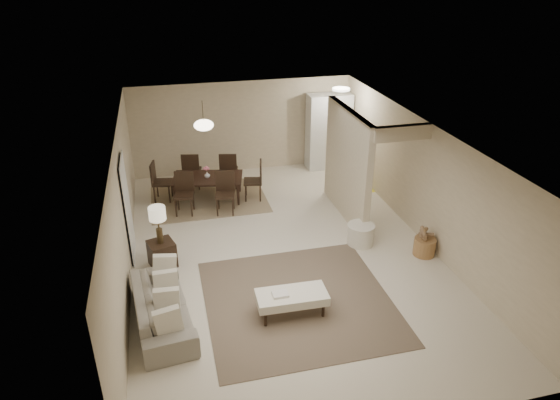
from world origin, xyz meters
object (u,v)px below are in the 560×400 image
object	(u,v)px
sofa	(162,307)
ottoman_bench	(292,297)
wicker_basket	(424,247)
round_pouf	(361,234)
side_table	(162,254)
pantry_cabinet	(328,131)
dining_table	(208,189)

from	to	relation	value
sofa	ottoman_bench	xyz separation A→B (m)	(2.11, -0.30, 0.03)
sofa	wicker_basket	xyz separation A→B (m)	(5.20, 0.87, -0.12)
round_pouf	wicker_basket	distance (m)	1.30
side_table	round_pouf	size ratio (longest dim) A/B	0.90
side_table	sofa	bearing A→B (deg)	-91.65
side_table	round_pouf	xyz separation A→B (m)	(4.06, -0.16, -0.04)
pantry_cabinet	side_table	world-z (taller)	pantry_cabinet
round_pouf	wicker_basket	world-z (taller)	round_pouf
wicker_basket	dining_table	xyz separation A→B (m)	(-3.95, 3.59, 0.11)
pantry_cabinet	ottoman_bench	xyz separation A→B (m)	(-2.69, -6.12, -0.71)
sofa	side_table	distance (m)	1.74
round_pouf	dining_table	size ratio (longest dim) A/B	0.34
ottoman_bench	wicker_basket	distance (m)	3.30
pantry_cabinet	round_pouf	bearing A→B (deg)	-99.28
pantry_cabinet	round_pouf	distance (m)	4.39
sofa	dining_table	bearing A→B (deg)	-21.89
side_table	wicker_basket	xyz separation A→B (m)	(5.15, -0.87, -0.07)
side_table	dining_table	xyz separation A→B (m)	(1.20, 2.72, 0.04)
sofa	round_pouf	size ratio (longest dim) A/B	3.71
ottoman_bench	sofa	bearing A→B (deg)	173.52
wicker_basket	sofa	bearing A→B (deg)	-170.52
sofa	round_pouf	distance (m)	4.40
side_table	ottoman_bench	bearing A→B (deg)	-44.57
pantry_cabinet	ottoman_bench	bearing A→B (deg)	-113.69
sofa	dining_table	size ratio (longest dim) A/B	1.26
sofa	round_pouf	bearing A→B (deg)	-75.27
pantry_cabinet	round_pouf	size ratio (longest dim) A/B	3.69
ottoman_bench	wicker_basket	size ratio (longest dim) A/B	2.76
pantry_cabinet	wicker_basket	bearing A→B (deg)	-85.38
sofa	round_pouf	xyz separation A→B (m)	(4.11, 1.57, -0.09)
sofa	wicker_basket	size ratio (longest dim) A/B	4.86
pantry_cabinet	dining_table	size ratio (longest dim) A/B	1.25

